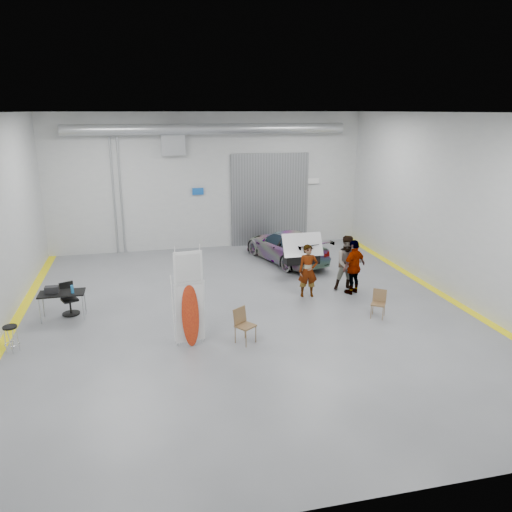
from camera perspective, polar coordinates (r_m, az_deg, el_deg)
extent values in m
plane|color=slate|center=(15.59, -1.10, -6.54)|extent=(16.00, 16.00, 0.00)
cube|color=#B5B7BA|center=(17.50, 21.98, 5.08)|extent=(0.02, 16.00, 6.00)
cube|color=#B5B7BA|center=(22.46, -5.43, 8.44)|extent=(14.00, 0.02, 6.00)
cube|color=#B5B7BA|center=(7.41, 11.90, -8.50)|extent=(14.00, 0.02, 6.00)
cube|color=white|center=(14.36, -1.23, 16.09)|extent=(14.00, 16.00, 0.02)
cube|color=gray|center=(23.06, 1.61, 6.45)|extent=(3.60, 0.12, 4.20)
cube|color=#9A9DA2|center=(22.06, -9.49, 12.85)|extent=(1.00, 0.50, 1.20)
cylinder|color=#9A9DA2|center=(21.67, -5.38, 14.27)|extent=(11.90, 0.44, 0.44)
cube|color=#1555B2|center=(22.38, -6.65, 7.34)|extent=(0.50, 0.04, 0.30)
cube|color=white|center=(23.52, 6.39, 8.52)|extent=(0.70, 0.04, 0.25)
cylinder|color=#9A9DA2|center=(22.28, -15.16, 6.59)|extent=(0.08, 0.08, 5.00)
cylinder|color=#9A9DA2|center=(22.29, -15.93, 6.53)|extent=(0.08, 0.08, 5.00)
cube|color=#FCEA0E|center=(15.80, -26.46, -8.03)|extent=(0.30, 16.00, 0.01)
cube|color=#FCEA0E|center=(18.18, 20.59, -4.21)|extent=(0.30, 16.00, 0.01)
imported|color=silver|center=(20.70, 3.49, 1.16)|extent=(2.97, 4.81, 1.30)
imported|color=#8A5F4B|center=(16.76, 5.97, -1.69)|extent=(0.71, 0.52, 1.80)
imported|color=#43687C|center=(17.53, 10.48, -0.81)|extent=(1.04, 0.85, 1.95)
imported|color=#974E32|center=(17.25, 11.13, -1.22)|extent=(1.18, 0.93, 1.90)
cube|color=white|center=(13.38, -7.68, -6.41)|extent=(0.78, 0.12, 1.66)
ellipsoid|color=#E44913|center=(13.33, -7.64, -6.71)|extent=(0.48, 0.27, 1.75)
cube|color=white|center=(12.94, -7.88, -1.35)|extent=(0.75, 0.12, 0.88)
cylinder|color=white|center=(13.19, -9.15, -4.66)|extent=(0.02, 0.02, 2.77)
cylinder|color=white|center=(13.24, -6.36, -4.47)|extent=(0.02, 0.02, 2.77)
cube|color=brown|center=(13.52, -1.21, -8.00)|extent=(0.63, 0.62, 0.04)
cube|color=brown|center=(13.61, -1.40, -6.68)|extent=(0.43, 0.34, 0.44)
cube|color=brown|center=(15.56, 13.80, -5.35)|extent=(0.55, 0.55, 0.04)
cube|color=brown|center=(15.64, 13.56, -4.36)|extent=(0.38, 0.30, 0.39)
cylinder|color=black|center=(14.42, -26.33, -7.30)|extent=(0.35, 0.35, 0.05)
torus|color=silver|center=(14.60, -26.10, -9.01)|extent=(0.37, 0.37, 0.02)
cylinder|color=#9A9DA2|center=(16.00, -23.45, -5.83)|extent=(0.03, 0.03, 0.79)
cylinder|color=#9A9DA2|center=(15.81, -19.14, -5.62)|extent=(0.03, 0.03, 0.79)
cylinder|color=#9A9DA2|center=(16.50, -23.14, -5.13)|extent=(0.03, 0.03, 0.79)
cylinder|color=#9A9DA2|center=(16.32, -18.96, -4.92)|extent=(0.03, 0.03, 0.79)
cube|color=black|center=(16.00, -21.33, -3.99)|extent=(1.32, 0.67, 0.04)
cylinder|color=#1B69A6|center=(15.80, -20.26, -3.57)|extent=(0.09, 0.09, 0.24)
cube|color=black|center=(16.06, -22.32, -3.57)|extent=(0.38, 0.24, 0.20)
cylinder|color=black|center=(16.49, -20.37, -6.17)|extent=(0.53, 0.53, 0.04)
cylinder|color=black|center=(16.41, -20.45, -5.44)|extent=(0.06, 0.06, 0.45)
cube|color=black|center=(16.33, -20.52, -4.70)|extent=(0.57, 0.57, 0.07)
cube|color=black|center=(16.43, -20.54, -3.53)|extent=(0.40, 0.23, 0.47)
cube|color=silver|center=(18.69, 5.25, 1.58)|extent=(1.52, 0.92, 0.04)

